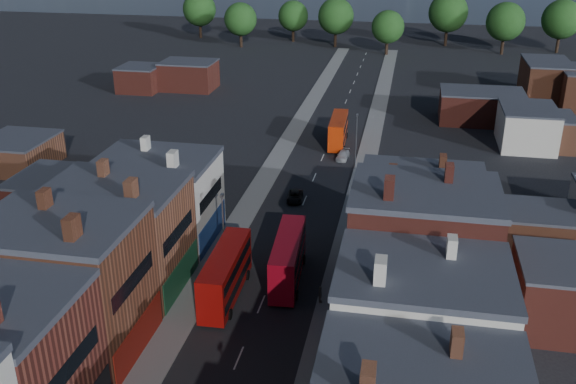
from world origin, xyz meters
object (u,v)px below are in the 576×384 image
at_px(car_3, 343,155).
at_px(ped_3, 320,294).
at_px(bus_2, 338,130).
at_px(car_2, 295,197).
at_px(bus_0, 225,274).
at_px(bus_1, 288,258).

height_order(car_3, ped_3, ped_3).
relative_size(bus_2, car_2, 2.55).
bearing_deg(car_3, bus_2, 107.59).
bearing_deg(car_3, ped_3, -82.42).
distance_m(bus_0, bus_2, 46.11).
bearing_deg(bus_0, ped_3, 2.67).
relative_size(bus_1, bus_2, 1.06).
height_order(bus_0, ped_3, bus_0).
bearing_deg(ped_3, car_3, -14.81).
distance_m(bus_1, ped_3, 5.35).
height_order(bus_1, car_3, bus_1).
height_order(bus_0, bus_1, bus_0).
bearing_deg(car_3, bus_1, -88.09).
xyz_separation_m(bus_1, car_3, (1.42, 35.29, -1.90)).
xyz_separation_m(bus_2, car_3, (1.52, -6.39, -1.79)).
bearing_deg(car_3, bus_0, -95.18).
height_order(car_2, ped_3, ped_3).
height_order(bus_1, car_2, bus_1).
xyz_separation_m(bus_0, bus_2, (5.00, 45.84, -0.16)).
xyz_separation_m(bus_2, ped_3, (3.81, -45.23, -1.39)).
bearing_deg(bus_2, bus_0, -98.30).
relative_size(bus_2, ped_3, 6.03).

